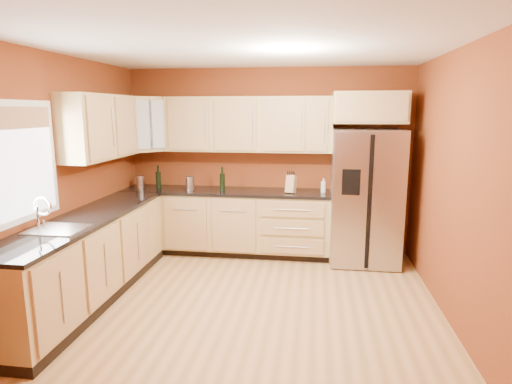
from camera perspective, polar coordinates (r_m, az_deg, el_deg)
floor at (r=4.59m, az=-1.49°, el=-15.24°), size 4.00×4.00×0.00m
ceiling at (r=4.16m, az=-1.67°, el=18.90°), size 4.00×4.00×0.00m
wall_back at (r=6.14m, az=1.50°, el=4.14°), size 4.00×0.04×2.60m
wall_front at (r=2.29m, az=-9.92°, el=-7.59°), size 4.00×0.04×2.60m
wall_left at (r=4.92m, az=-25.22°, el=1.43°), size 0.04×4.00×2.60m
wall_right at (r=4.33m, az=25.52°, el=0.25°), size 0.04×4.00×2.60m
base_cabinets_back at (r=6.10m, az=-4.01°, el=-4.16°), size 2.90×0.60×0.88m
base_cabinets_left at (r=4.97m, az=-21.48°, el=-8.45°), size 0.60×2.80×0.88m
countertop_back at (r=5.99m, az=-4.09°, el=0.07°), size 2.90×0.62×0.04m
countertop_left at (r=4.83m, az=-21.75°, el=-3.30°), size 0.62×2.80×0.04m
upper_cabinets_back at (r=5.97m, az=-1.06°, el=9.01°), size 2.30×0.33×0.75m
upper_cabinets_left at (r=5.41m, az=-20.00°, el=8.17°), size 0.33×1.35×0.75m
corner_upper_cabinet at (r=6.20m, az=-14.55°, el=8.73°), size 0.67×0.67×0.75m
over_fridge_cabinet at (r=5.80m, az=14.81°, el=10.83°), size 0.92×0.60×0.40m
refrigerator at (r=5.84m, az=14.35°, el=-0.63°), size 0.90×0.75×1.78m
window at (r=4.47m, az=-28.73°, el=3.52°), size 0.03×0.90×1.00m
sink_faucet at (r=4.38m, az=-25.11°, el=-2.67°), size 0.50×0.42×0.30m
canister_left at (r=6.01m, az=-8.79°, el=1.15°), size 0.15×0.15×0.19m
canister_right at (r=6.35m, az=-15.15°, el=1.33°), size 0.13×0.13×0.17m
wine_bottle_a at (r=5.91m, az=-4.51°, el=1.74°), size 0.09×0.09×0.33m
wine_bottle_b at (r=6.26m, az=-12.89°, el=1.98°), size 0.09×0.09×0.32m
knife_block at (r=5.78m, az=4.69°, el=1.09°), size 0.15×0.14×0.24m
soap_dispenser at (r=5.86m, az=8.97°, el=0.87°), size 0.08×0.08×0.19m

